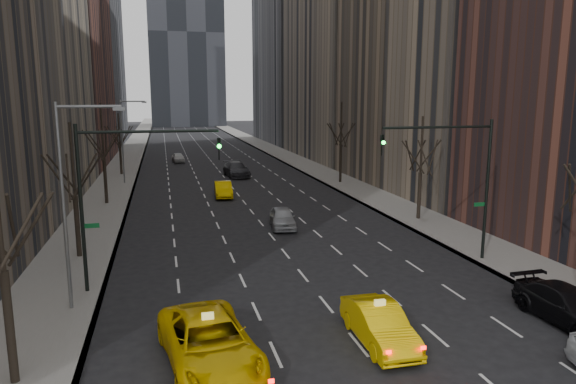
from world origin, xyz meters
TOP-DOWN VIEW (x-y plane):
  - sidewalk_left at (-12.25, 70.00)m, footprint 4.50×320.00m
  - sidewalk_right at (12.25, 70.00)m, footprint 4.50×320.00m
  - bld_left_far at (-21.50, 66.00)m, footprint 14.00×28.00m
  - bld_right_deep at (21.50, 95.00)m, footprint 14.00×30.00m
  - tree_lw_a at (-12.00, 4.00)m, footprint 3.36×3.50m
  - tree_lw_b at (-12.00, 18.00)m, footprint 3.36×3.50m
  - tree_lw_c at (-12.00, 34.00)m, footprint 3.36×3.50m
  - tree_lw_d at (-12.00, 52.00)m, footprint 3.36×3.50m
  - tree_rw_b at (12.00, 22.00)m, footprint 3.36×3.50m
  - tree_rw_c at (12.00, 40.00)m, footprint 3.36×3.50m
  - traffic_mast_left at (-9.11, 12.00)m, footprint 6.69×0.39m
  - traffic_mast_right at (9.11, 12.00)m, footprint 6.69×0.39m
  - streetlight_near at (-10.84, 10.00)m, footprint 2.83×0.22m
  - streetlight_far at (-10.84, 45.00)m, footprint 2.83×0.22m
  - taxi_suv at (-5.67, 3.75)m, footprint 3.74×6.64m
  - taxi_sedan at (0.81, 3.95)m, footprint 1.65×4.65m
  - silver_sedan_ahead at (1.29, 22.31)m, footprint 2.26×4.48m
  - parked_suv_black at (9.20, 3.71)m, footprint 2.26×5.23m
  - far_taxi at (-1.54, 35.03)m, footprint 1.77×4.54m
  - far_suv_grey at (1.50, 47.67)m, footprint 2.91×6.14m
  - far_car_white at (-4.81, 63.45)m, footprint 1.96×4.18m

SIDE VIEW (x-z plane):
  - sidewalk_left at x=-12.25m, z-range 0.00..0.15m
  - sidewalk_right at x=12.25m, z-range 0.00..0.15m
  - far_car_white at x=-4.81m, z-range 0.00..1.38m
  - silver_sedan_ahead at x=1.29m, z-range 0.00..1.46m
  - far_taxi at x=-1.54m, z-range 0.00..1.47m
  - parked_suv_black at x=9.20m, z-range 0.00..1.50m
  - taxi_sedan at x=0.81m, z-range 0.00..1.53m
  - far_suv_grey at x=1.50m, z-range 0.00..1.73m
  - taxi_suv at x=-5.67m, z-range 0.00..1.75m
  - tree_lw_d at x=-12.00m, z-range -0.12..7.24m
  - tree_lw_b at x=-12.00m, z-range -0.19..7.63m
  - tree_rw_b at x=12.00m, z-range -0.19..7.63m
  - tree_lw_a at x=-12.00m, z-range -0.26..8.02m
  - tree_lw_c at x=-12.00m, z-range -0.33..8.41m
  - tree_rw_c at x=12.00m, z-range -0.33..8.41m
  - traffic_mast_left at x=-9.11m, z-range 1.49..9.49m
  - traffic_mast_right at x=9.11m, z-range 1.49..9.49m
  - streetlight_near at x=-10.84m, z-range 1.12..10.12m
  - streetlight_far at x=-10.84m, z-range 1.12..10.12m
  - bld_left_far at x=-21.50m, z-range 0.00..44.00m
  - bld_right_deep at x=21.50m, z-range 0.00..58.00m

